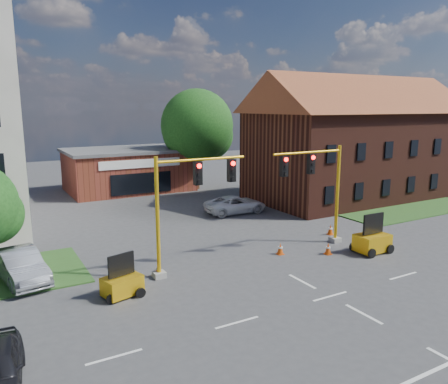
# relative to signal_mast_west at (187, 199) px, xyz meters

# --- Properties ---
(ground) EXTENTS (120.00, 120.00, 0.00)m
(ground) POSITION_rel_signal_mast_west_xyz_m (4.36, -6.00, -3.92)
(ground) COLOR #3E3F41
(ground) RESTS_ON ground
(grass_verge_ne) EXTENTS (14.00, 4.00, 0.08)m
(grass_verge_ne) POSITION_rel_signal_mast_west_xyz_m (22.36, 3.00, -3.88)
(grass_verge_ne) COLOR #2E541F
(grass_verge_ne) RESTS_ON ground
(lane_markings) EXTENTS (60.00, 36.00, 0.01)m
(lane_markings) POSITION_rel_signal_mast_west_xyz_m (4.36, -9.00, -3.91)
(lane_markings) COLOR white
(lane_markings) RESTS_ON ground
(brick_shop) EXTENTS (12.40, 8.40, 4.30)m
(brick_shop) POSITION_rel_signal_mast_west_xyz_m (4.36, 23.99, -1.76)
(brick_shop) COLOR maroon
(brick_shop) RESTS_ON ground
(townhouse_row) EXTENTS (21.00, 11.00, 11.50)m
(townhouse_row) POSITION_rel_signal_mast_west_xyz_m (22.36, 10.00, 2.01)
(townhouse_row) COLOR #4A2016
(townhouse_row) RESTS_ON ground
(tree_large) EXTENTS (7.83, 7.46, 10.36)m
(tree_large) POSITION_rel_signal_mast_west_xyz_m (11.24, 21.08, 2.44)
(tree_large) COLOR #3E2716
(tree_large) RESTS_ON ground
(signal_mast_west) EXTENTS (5.30, 0.60, 6.20)m
(signal_mast_west) POSITION_rel_signal_mast_west_xyz_m (0.00, 0.00, 0.00)
(signal_mast_west) COLOR gray
(signal_mast_west) RESTS_ON ground
(signal_mast_east) EXTENTS (5.30, 0.60, 6.20)m
(signal_mast_east) POSITION_rel_signal_mast_west_xyz_m (8.71, 0.00, 0.00)
(signal_mast_east) COLOR gray
(signal_mast_east) RESTS_ON ground
(trailer_west) EXTENTS (1.93, 1.54, 1.93)m
(trailer_west) POSITION_rel_signal_mast_west_xyz_m (-3.92, -1.23, -3.32)
(trailer_west) COLOR yellow
(trailer_west) RESTS_ON ground
(trailer_east) EXTENTS (1.99, 1.33, 2.27)m
(trailer_east) POSITION_rel_signal_mast_west_xyz_m (10.82, -2.58, -3.21)
(trailer_east) COLOR yellow
(trailer_east) RESTS_ON ground
(cone_a) EXTENTS (0.40, 0.40, 0.70)m
(cone_a) POSITION_rel_signal_mast_west_xyz_m (-1.62, 0.18, -3.58)
(cone_a) COLOR #DE4D0B
(cone_a) RESTS_ON ground
(cone_b) EXTENTS (0.40, 0.40, 0.70)m
(cone_b) POSITION_rel_signal_mast_west_xyz_m (5.85, -0.18, -3.58)
(cone_b) COLOR #DE4D0B
(cone_b) RESTS_ON ground
(cone_c) EXTENTS (0.40, 0.40, 0.70)m
(cone_c) POSITION_rel_signal_mast_west_xyz_m (8.30, -1.56, -3.58)
(cone_c) COLOR #DE4D0B
(cone_c) RESTS_ON ground
(cone_d) EXTENTS (0.40, 0.40, 0.70)m
(cone_d) POSITION_rel_signal_mast_west_xyz_m (11.27, 1.41, -3.58)
(cone_d) COLOR #DE4D0B
(cone_d) RESTS_ON ground
(pickup_white) EXTENTS (5.19, 2.54, 1.42)m
(pickup_white) POSITION_rel_signal_mast_west_xyz_m (8.81, 9.84, -3.21)
(pickup_white) COLOR white
(pickup_white) RESTS_ON ground
(sedan_silver_front) EXTENTS (2.51, 5.08, 1.60)m
(sedan_silver_front) POSITION_rel_signal_mast_west_xyz_m (-7.79, 3.00, -3.12)
(sedan_silver_front) COLOR #9DA1A4
(sedan_silver_front) RESTS_ON ground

